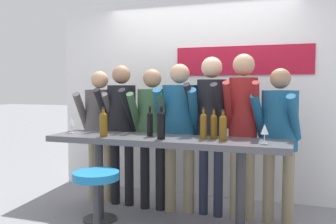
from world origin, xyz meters
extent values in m
cube|color=white|center=(0.00, 1.32, 1.30)|extent=(4.03, 0.10, 2.59)
cube|color=#B2142D|center=(0.57, 1.26, 1.76)|extent=(1.70, 0.02, 0.36)
cube|color=#4C4C51|center=(0.00, 0.00, 0.90)|extent=(2.43, 0.56, 0.06)
cylinder|color=#333338|center=(-0.75, 0.00, 0.46)|extent=(0.09, 0.09, 0.87)
cylinder|color=#333338|center=(-0.75, 0.00, 0.01)|extent=(0.36, 0.36, 0.02)
cylinder|color=#333338|center=(0.75, 0.00, 0.46)|extent=(0.09, 0.09, 0.87)
cylinder|color=#333338|center=(-0.44, -0.59, 0.33)|extent=(0.06, 0.06, 0.62)
cylinder|color=#1972B2|center=(-0.44, -0.59, 0.65)|extent=(0.42, 0.42, 0.07)
cylinder|color=gray|center=(-1.18, 0.60, 0.39)|extent=(0.12, 0.12, 0.78)
cylinder|color=gray|center=(-0.98, 0.63, 0.39)|extent=(0.12, 0.12, 0.78)
cylinder|color=#514C4C|center=(-1.08, 0.61, 1.09)|extent=(0.41, 0.41, 0.62)
sphere|color=tan|center=(-1.08, 0.61, 1.52)|extent=(0.21, 0.21, 0.21)
cylinder|color=#514C4C|center=(-1.23, 0.44, 1.13)|extent=(0.13, 0.38, 0.48)
cylinder|color=#514C4C|center=(-0.89, 0.48, 1.13)|extent=(0.13, 0.38, 0.48)
cylinder|color=black|center=(-0.85, 0.57, 0.41)|extent=(0.11, 0.11, 0.81)
cylinder|color=black|center=(-0.67, 0.57, 0.41)|extent=(0.11, 0.11, 0.81)
cylinder|color=black|center=(-0.76, 0.57, 1.13)|extent=(0.34, 0.34, 0.64)
sphere|color=#9E7556|center=(-0.76, 0.57, 1.58)|extent=(0.22, 0.22, 0.22)
cylinder|color=black|center=(-0.92, 0.41, 1.18)|extent=(0.08, 0.38, 0.49)
cylinder|color=black|center=(-0.60, 0.41, 1.18)|extent=(0.08, 0.38, 0.49)
cylinder|color=black|center=(-0.44, 0.53, 0.39)|extent=(0.11, 0.11, 0.79)
cylinder|color=black|center=(-0.26, 0.54, 0.39)|extent=(0.11, 0.11, 0.79)
cylinder|color=#335638|center=(-0.35, 0.53, 1.10)|extent=(0.37, 0.37, 0.62)
sphere|color=#9E7556|center=(-0.35, 0.53, 1.53)|extent=(0.21, 0.21, 0.21)
cylinder|color=#335638|center=(-0.50, 0.37, 1.14)|extent=(0.11, 0.38, 0.48)
cylinder|color=#335638|center=(-0.18, 0.39, 1.14)|extent=(0.11, 0.38, 0.48)
cylinder|color=gray|center=(-0.13, 0.54, 0.41)|extent=(0.13, 0.13, 0.81)
cylinder|color=gray|center=(0.08, 0.56, 0.41)|extent=(0.13, 0.13, 0.81)
cylinder|color=#19517A|center=(-0.02, 0.55, 1.13)|extent=(0.44, 0.44, 0.64)
sphere|color=tan|center=(-0.02, 0.55, 1.58)|extent=(0.22, 0.22, 0.22)
cylinder|color=#19517A|center=(-0.19, 0.37, 1.18)|extent=(0.14, 0.40, 0.50)
cylinder|color=#19517A|center=(0.18, 0.42, 1.18)|extent=(0.14, 0.40, 0.50)
cylinder|color=#23283D|center=(0.26, 0.56, 0.42)|extent=(0.10, 0.10, 0.85)
cylinder|color=#23283D|center=(0.43, 0.53, 0.42)|extent=(0.10, 0.10, 0.85)
cylinder|color=black|center=(0.34, 0.55, 1.18)|extent=(0.36, 0.36, 0.67)
sphere|color=#D6AD89|center=(0.34, 0.55, 1.65)|extent=(0.23, 0.23, 0.23)
cylinder|color=black|center=(0.17, 0.41, 1.23)|extent=(0.13, 0.40, 0.51)
cylinder|color=black|center=(0.47, 0.36, 1.23)|extent=(0.13, 0.40, 0.51)
cylinder|color=gray|center=(0.61, 0.53, 0.43)|extent=(0.10, 0.10, 0.86)
cylinder|color=gray|center=(0.77, 0.54, 0.43)|extent=(0.10, 0.10, 0.86)
cylinder|color=maroon|center=(0.69, 0.54, 1.20)|extent=(0.32, 0.32, 0.68)
sphere|color=tan|center=(0.69, 0.54, 1.67)|extent=(0.23, 0.23, 0.23)
cylinder|color=maroon|center=(0.56, 0.36, 1.24)|extent=(0.09, 0.39, 0.51)
cylinder|color=maroon|center=(0.84, 0.38, 1.24)|extent=(0.09, 0.39, 0.51)
cylinder|color=gray|center=(0.96, 0.57, 0.39)|extent=(0.12, 0.12, 0.78)
cylinder|color=gray|center=(1.16, 0.53, 0.39)|extent=(0.12, 0.12, 0.78)
cylinder|color=#19517A|center=(1.06, 0.55, 1.09)|extent=(0.44, 0.44, 0.62)
sphere|color=#9E7556|center=(1.06, 0.55, 1.52)|extent=(0.21, 0.21, 0.21)
cylinder|color=#19517A|center=(0.86, 0.44, 1.14)|extent=(0.16, 0.39, 0.48)
cylinder|color=#19517A|center=(1.21, 0.37, 1.14)|extent=(0.16, 0.39, 0.48)
cylinder|color=brown|center=(-0.62, -0.13, 1.04)|extent=(0.08, 0.08, 0.21)
sphere|color=brown|center=(-0.62, -0.13, 1.14)|extent=(0.08, 0.08, 0.08)
cylinder|color=brown|center=(-0.62, -0.13, 1.18)|extent=(0.03, 0.03, 0.07)
cylinder|color=black|center=(-0.62, -0.13, 1.22)|extent=(0.03, 0.03, 0.02)
cylinder|color=brown|center=(0.58, -0.01, 1.03)|extent=(0.07, 0.07, 0.20)
sphere|color=brown|center=(0.58, -0.01, 1.14)|extent=(0.07, 0.07, 0.07)
cylinder|color=brown|center=(0.58, -0.01, 1.17)|extent=(0.03, 0.03, 0.07)
cylinder|color=black|center=(0.58, -0.01, 1.22)|extent=(0.03, 0.03, 0.02)
cylinder|color=brown|center=(0.39, 0.02, 1.04)|extent=(0.06, 0.06, 0.22)
sphere|color=brown|center=(0.39, 0.02, 1.15)|extent=(0.06, 0.06, 0.06)
cylinder|color=brown|center=(0.39, 0.02, 1.19)|extent=(0.02, 0.02, 0.08)
cylinder|color=black|center=(0.39, 0.02, 1.23)|extent=(0.03, 0.03, 0.02)
cylinder|color=brown|center=(0.48, 0.07, 1.04)|extent=(0.07, 0.07, 0.21)
sphere|color=brown|center=(0.48, 0.07, 1.14)|extent=(0.07, 0.07, 0.07)
cylinder|color=brown|center=(0.48, 0.07, 1.18)|extent=(0.02, 0.02, 0.07)
cylinder|color=black|center=(0.48, 0.07, 1.22)|extent=(0.03, 0.03, 0.02)
cylinder|color=black|center=(0.00, -0.11, 1.05)|extent=(0.08, 0.08, 0.23)
sphere|color=black|center=(0.00, -0.11, 1.16)|extent=(0.08, 0.08, 0.08)
cylinder|color=black|center=(0.00, -0.11, 1.20)|extent=(0.03, 0.03, 0.08)
cylinder|color=black|center=(0.00, -0.11, 1.25)|extent=(0.03, 0.03, 0.02)
cylinder|color=black|center=(-0.18, 0.04, 1.04)|extent=(0.06, 0.06, 0.22)
sphere|color=black|center=(-0.18, 0.04, 1.15)|extent=(0.06, 0.06, 0.06)
cylinder|color=black|center=(-0.18, 0.04, 1.19)|extent=(0.02, 0.02, 0.08)
cylinder|color=black|center=(-0.18, 0.04, 1.23)|extent=(0.03, 0.03, 0.02)
cylinder|color=silver|center=(-1.08, -0.01, 0.94)|extent=(0.06, 0.06, 0.01)
cylinder|color=silver|center=(-1.08, -0.01, 0.98)|extent=(0.01, 0.01, 0.08)
cone|color=silver|center=(-1.08, -0.01, 1.06)|extent=(0.07, 0.07, 0.09)
cylinder|color=silver|center=(0.97, -0.08, 0.94)|extent=(0.06, 0.06, 0.01)
cylinder|color=silver|center=(0.97, -0.08, 0.98)|extent=(0.01, 0.01, 0.08)
cone|color=silver|center=(0.97, -0.08, 1.06)|extent=(0.07, 0.07, 0.09)
camera|label=1|loc=(1.25, -3.48, 1.45)|focal=40.00mm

